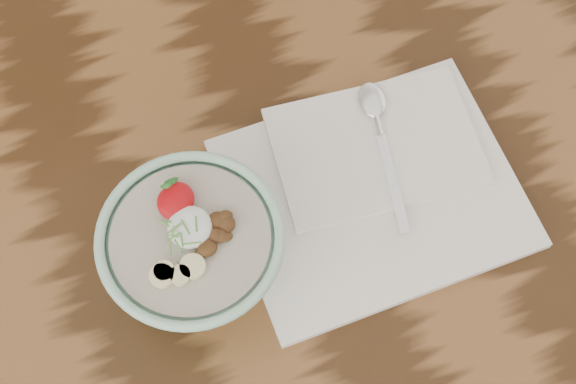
# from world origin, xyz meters

# --- Properties ---
(table) EXTENTS (1.60, 0.90, 0.75)m
(table) POSITION_xyz_m (0.00, 0.00, 0.66)
(table) COLOR #341E0D
(table) RESTS_ON ground
(breakfast_bowl) EXTENTS (0.17, 0.17, 0.11)m
(breakfast_bowl) POSITION_xyz_m (-0.13, 0.05, 0.81)
(breakfast_bowl) COLOR #99CEB0
(breakfast_bowl) RESTS_ON table
(napkin) EXTENTS (0.29, 0.25, 0.02)m
(napkin) POSITION_xyz_m (0.07, 0.07, 0.76)
(napkin) COLOR white
(napkin) RESTS_ON table
(spoon) EXTENTS (0.05, 0.18, 0.01)m
(spoon) POSITION_xyz_m (0.10, 0.13, 0.77)
(spoon) COLOR silver
(spoon) RESTS_ON napkin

